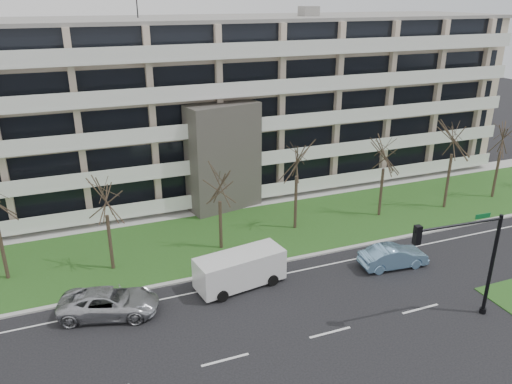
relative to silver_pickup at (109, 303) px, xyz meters
name	(u,v)px	position (x,y,z in m)	size (l,w,h in m)	color
ground	(330,332)	(10.94, -6.11, -0.77)	(160.00, 160.00, 0.00)	black
grass_verge	(247,233)	(10.94, 6.89, -0.74)	(90.00, 10.00, 0.06)	#29521B
curb	(272,263)	(10.94, 1.89, -0.71)	(90.00, 0.35, 0.12)	#B2B2AD
sidewalk	(225,207)	(10.94, 12.39, -0.73)	(90.00, 2.00, 0.08)	#B2B2AD
lane_edge_line	(281,274)	(10.94, 0.39, -0.77)	(90.00, 0.12, 0.01)	white
apartment_building	(200,105)	(10.93, 19.21, 6.84)	(60.50, 15.10, 18.75)	#C6B19A
silver_pickup	(109,303)	(0.00, 0.00, 0.00)	(2.57, 5.57, 1.55)	#B1B3B9
blue_sedan	(393,256)	(18.35, -1.39, -0.01)	(1.61, 4.63, 1.52)	#7EAFDA
white_van	(241,267)	(8.06, 0.18, 0.53)	(5.88, 2.96, 2.18)	white
traffic_signal	(467,254)	(18.21, -7.60, 3.39)	(5.56, 0.69, 6.44)	black
tree_2	(104,194)	(0.74, 5.19, 4.66)	(3.50, 3.50, 6.99)	#382B21
tree_3	(219,182)	(8.37, 5.33, 4.32)	(3.28, 3.28, 6.56)	#382B21
tree_4	(297,155)	(14.79, 6.39, 5.27)	(3.88, 3.88, 7.77)	#382B21
tree_5	(385,150)	(22.37, 6.07, 4.90)	(3.65, 3.65, 7.30)	#382B21
tree_6	(455,132)	(28.55, 5.40, 5.92)	(4.30, 4.30, 8.60)	#382B21
tree_7	(504,133)	(34.26, 5.71, 5.23)	(3.86, 3.86, 7.72)	#382B21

